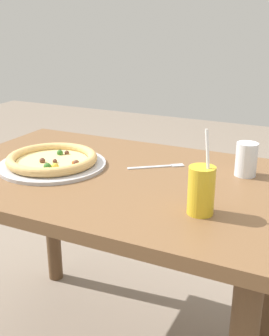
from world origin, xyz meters
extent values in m
cube|color=brown|center=(0.00, 0.00, 0.73)|extent=(1.20, 0.78, 0.04)
cylinder|color=brown|center=(-0.52, 0.31, 0.35)|extent=(0.07, 0.07, 0.71)
cylinder|color=#B7B7BC|center=(-0.23, -0.03, 0.76)|extent=(0.38, 0.38, 0.01)
cylinder|color=#E5CC7F|center=(-0.23, -0.03, 0.77)|extent=(0.25, 0.25, 0.01)
torus|color=tan|center=(-0.23, -0.03, 0.78)|extent=(0.32, 0.32, 0.03)
sphere|color=gold|center=(-0.17, -0.10, 0.78)|extent=(0.03, 0.03, 0.03)
sphere|color=brown|center=(-0.13, -0.03, 0.78)|extent=(0.02, 0.02, 0.02)
sphere|color=brown|center=(-0.23, 0.06, 0.78)|extent=(0.02, 0.02, 0.02)
sphere|color=brown|center=(-0.21, -0.04, 0.78)|extent=(0.02, 0.02, 0.02)
sphere|color=#2D6623|center=(-0.19, -0.11, 0.78)|extent=(0.03, 0.03, 0.03)
sphere|color=#BF4C19|center=(-0.14, -0.03, 0.78)|extent=(0.02, 0.02, 0.02)
sphere|color=brown|center=(-0.25, -0.06, 0.78)|extent=(0.02, 0.02, 0.02)
sphere|color=#2D6623|center=(-0.25, 0.04, 0.78)|extent=(0.02, 0.02, 0.02)
cylinder|color=gold|center=(0.35, -0.17, 0.82)|extent=(0.07, 0.07, 0.13)
cylinder|color=white|center=(0.36, -0.17, 0.92)|extent=(0.03, 0.02, 0.12)
cylinder|color=silver|center=(0.40, 0.18, 0.81)|extent=(0.07, 0.07, 0.11)
cube|color=white|center=(0.39, 0.18, 0.84)|extent=(0.04, 0.04, 0.03)
cube|color=white|center=(0.41, 0.18, 0.83)|extent=(0.04, 0.04, 0.03)
cube|color=silver|center=(0.08, 0.11, 0.75)|extent=(0.14, 0.11, 0.00)
cube|color=silver|center=(0.16, 0.17, 0.75)|extent=(0.05, 0.05, 0.00)
camera|label=1|loc=(0.64, -1.16, 1.24)|focal=44.92mm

